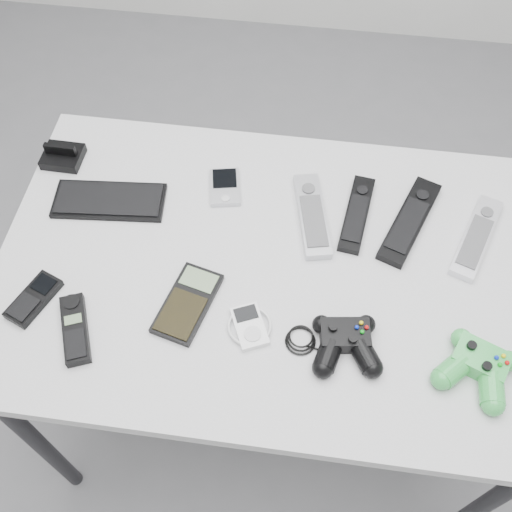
# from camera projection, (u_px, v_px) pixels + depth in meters

# --- Properties ---
(floor) EXTENTS (3.50, 3.50, 0.00)m
(floor) POSITION_uv_depth(u_px,v_px,m) (264.00, 384.00, 1.81)
(floor) COLOR slate
(floor) RESTS_ON ground
(desk) EXTENTS (1.10, 0.71, 0.74)m
(desk) POSITION_uv_depth(u_px,v_px,m) (274.00, 282.00, 1.23)
(desk) COLOR #AFAFB2
(desk) RESTS_ON floor
(pda_keyboard) EXTENTS (0.24, 0.12, 0.01)m
(pda_keyboard) POSITION_uv_depth(u_px,v_px,m) (109.00, 200.00, 1.26)
(pda_keyboard) COLOR black
(pda_keyboard) RESTS_ON desk
(dock_bracket) EXTENTS (0.09, 0.08, 0.05)m
(dock_bracket) POSITION_uv_depth(u_px,v_px,m) (61.00, 153.00, 1.31)
(dock_bracket) COLOR black
(dock_bracket) RESTS_ON desk
(pda) EXTENTS (0.08, 0.11, 0.02)m
(pda) POSITION_uv_depth(u_px,v_px,m) (225.00, 187.00, 1.27)
(pda) COLOR #B1B3B9
(pda) RESTS_ON desk
(remote_silver_a) EXTENTS (0.10, 0.22, 0.02)m
(remote_silver_a) POSITION_uv_depth(u_px,v_px,m) (312.00, 215.00, 1.23)
(remote_silver_a) COLOR #B1B3B9
(remote_silver_a) RESTS_ON desk
(remote_black_a) EXTENTS (0.07, 0.20, 0.02)m
(remote_black_a) POSITION_uv_depth(u_px,v_px,m) (357.00, 213.00, 1.23)
(remote_black_a) COLOR black
(remote_black_a) RESTS_ON desk
(remote_black_b) EXTENTS (0.13, 0.23, 0.02)m
(remote_black_b) POSITION_uv_depth(u_px,v_px,m) (410.00, 220.00, 1.22)
(remote_black_b) COLOR black
(remote_black_b) RESTS_ON desk
(remote_silver_b) EXTENTS (0.12, 0.21, 0.02)m
(remote_silver_b) POSITION_uv_depth(u_px,v_px,m) (477.00, 237.00, 1.20)
(remote_silver_b) COLOR silver
(remote_silver_b) RESTS_ON desk
(mobile_phone) EXTENTS (0.09, 0.12, 0.02)m
(mobile_phone) POSITION_uv_depth(u_px,v_px,m) (33.00, 299.00, 1.12)
(mobile_phone) COLOR black
(mobile_phone) RESTS_ON desk
(cordless_handset) EXTENTS (0.09, 0.14, 0.02)m
(cordless_handset) POSITION_uv_depth(u_px,v_px,m) (75.00, 329.00, 1.09)
(cordless_handset) COLOR black
(cordless_handset) RESTS_ON desk
(calculator) EXTENTS (0.12, 0.17, 0.02)m
(calculator) POSITION_uv_depth(u_px,v_px,m) (188.00, 303.00, 1.12)
(calculator) COLOR black
(calculator) RESTS_ON desk
(mp3_player) EXTENTS (0.11, 0.11, 0.02)m
(mp3_player) POSITION_uv_depth(u_px,v_px,m) (250.00, 326.00, 1.09)
(mp3_player) COLOR white
(mp3_player) RESTS_ON desk
(controller_black) EXTENTS (0.23, 0.16, 0.04)m
(controller_black) POSITION_uv_depth(u_px,v_px,m) (346.00, 341.00, 1.06)
(controller_black) COLOR black
(controller_black) RESTS_ON desk
(controller_green) EXTENTS (0.17, 0.18, 0.04)m
(controller_green) POSITION_uv_depth(u_px,v_px,m) (478.00, 366.00, 1.03)
(controller_green) COLOR #248628
(controller_green) RESTS_ON desk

